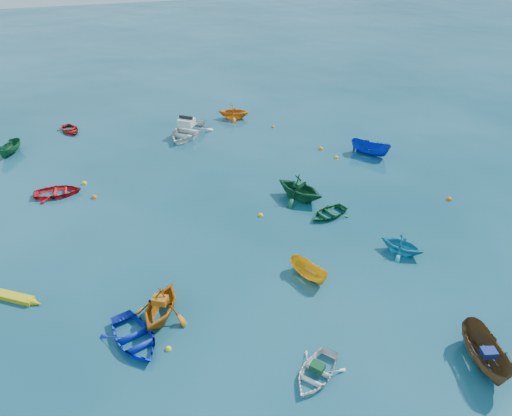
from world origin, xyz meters
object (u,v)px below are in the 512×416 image
object	(u,v)px
dinghy_blue_sw	(135,342)
dinghy_white_near	(316,376)
motorboat_white	(187,135)
kayak_yellow	(9,298)

from	to	relation	value
dinghy_blue_sw	dinghy_white_near	bearing A→B (deg)	-47.89
dinghy_blue_sw	motorboat_white	size ratio (longest dim) A/B	0.72
motorboat_white	dinghy_white_near	bearing A→B (deg)	-52.52
kayak_yellow	motorboat_white	xyz separation A→B (m)	(11.55, 17.00, 0.00)
kayak_yellow	motorboat_white	size ratio (longest dim) A/B	0.73
dinghy_white_near	motorboat_white	bearing A→B (deg)	140.65
dinghy_blue_sw	motorboat_white	world-z (taller)	motorboat_white
dinghy_white_near	kayak_yellow	xyz separation A→B (m)	(-12.69, 8.46, 0.00)
kayak_yellow	dinghy_blue_sw	bearing A→B (deg)	-96.02
dinghy_white_near	motorboat_white	size ratio (longest dim) A/B	0.58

